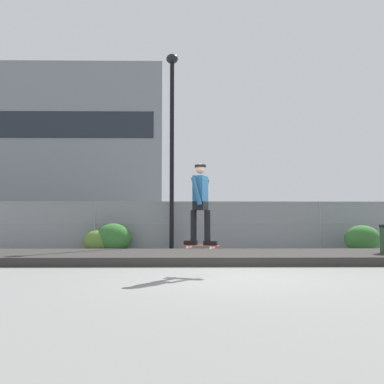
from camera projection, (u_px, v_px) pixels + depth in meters
ground_plane at (226, 278)px, 8.51m from camera, size 120.00×120.00×0.00m
gravel_berm at (215, 257)px, 11.99m from camera, size 17.61×3.22×0.23m
skateboard at (200, 246)px, 8.79m from camera, size 0.82×0.48×0.07m
skater at (200, 199)px, 8.85m from camera, size 0.71×0.62×1.71m
chain_fence at (208, 226)px, 15.86m from camera, size 17.10×0.06×1.85m
street_lamp at (172, 129)px, 15.61m from camera, size 0.44×0.44×7.38m
parked_car_near at (108, 227)px, 18.96m from camera, size 4.42×1.99×1.66m
parked_car_mid at (245, 227)px, 19.08m from camera, size 4.45×2.04×1.66m
parked_car_far at (363, 227)px, 18.95m from camera, size 4.42×1.99×1.66m
library_building at (75, 156)px, 45.02m from camera, size 19.35×12.79×15.96m
shrub_left at (97, 241)px, 15.18m from camera, size 1.02×0.84×0.79m
shrub_center at (114, 237)px, 15.29m from camera, size 1.33×1.09×1.03m
shrub_right at (362, 239)px, 14.76m from camera, size 1.25×1.02×0.96m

